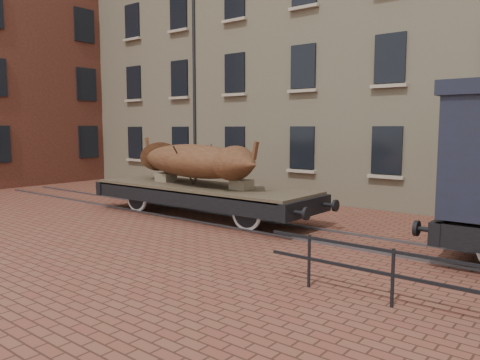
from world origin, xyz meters
The scene contains 4 objects.
ground centered at (0.00, 0.00, 0.00)m, with size 90.00×90.00×0.00m, color brown.
rail_track centered at (0.00, 0.00, 0.03)m, with size 30.00×1.52×0.06m.
flatcar_wagon centered at (-3.39, 0.00, 0.86)m, with size 9.19×2.49×1.39m.
iron_boat centered at (-3.74, 0.00, 1.89)m, with size 6.39×2.78×1.54m.
Camera 1 is at (7.35, -11.28, 2.99)m, focal length 35.00 mm.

